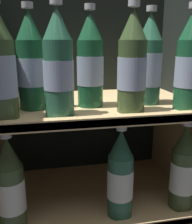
{
  "coord_description": "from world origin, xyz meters",
  "views": [
    {
      "loc": [
        -0.13,
        -0.54,
        0.7
      ],
      "look_at": [
        0.0,
        0.13,
        0.52
      ],
      "focal_mm": 42.0,
      "sensor_mm": 36.0,
      "label": 1
    }
  ],
  "objects_px": {
    "bottle_upper_front_3": "(190,64)",
    "bottle_lower_front_0": "(11,188)",
    "bottle_upper_back_2": "(149,62)",
    "bottle_lower_front_2": "(183,170)",
    "bottle_upper_front_1": "(58,66)",
    "bottle_lower_front_1": "(120,176)",
    "bottle_upper_back_1": "(90,63)",
    "bottle_upper_front_2": "(132,65)",
    "bottle_upper_back_0": "(31,64)",
    "bottle_upper_front_0": "(0,68)"
  },
  "relations": [
    {
      "from": "bottle_lower_front_0",
      "to": "bottle_upper_back_0",
      "type": "bearing_deg",
      "value": 50.57
    },
    {
      "from": "bottle_upper_front_0",
      "to": "bottle_lower_front_2",
      "type": "bearing_deg",
      "value": 0.0
    },
    {
      "from": "bottle_lower_front_1",
      "to": "bottle_upper_front_0",
      "type": "bearing_deg",
      "value": 180.0
    },
    {
      "from": "bottle_upper_front_3",
      "to": "bottle_lower_front_1",
      "type": "bearing_deg",
      "value": 180.0
    },
    {
      "from": "bottle_upper_back_0",
      "to": "bottle_lower_front_1",
      "type": "distance_m",
      "value": 0.37
    },
    {
      "from": "bottle_upper_front_0",
      "to": "bottle_upper_front_3",
      "type": "xyz_separation_m",
      "value": [
        0.45,
        -0.0,
        0.0
      ]
    },
    {
      "from": "bottle_upper_front_0",
      "to": "bottle_upper_front_2",
      "type": "height_order",
      "value": "same"
    },
    {
      "from": "bottle_upper_front_0",
      "to": "bottle_upper_back_0",
      "type": "relative_size",
      "value": 1.0
    },
    {
      "from": "bottle_lower_front_1",
      "to": "bottle_upper_front_2",
      "type": "bearing_deg",
      "value": 0.0
    },
    {
      "from": "bottle_upper_front_3",
      "to": "bottle_lower_front_0",
      "type": "bearing_deg",
      "value": 180.0
    },
    {
      "from": "bottle_upper_front_1",
      "to": "bottle_lower_front_1",
      "type": "height_order",
      "value": "bottle_upper_front_1"
    },
    {
      "from": "bottle_upper_front_0",
      "to": "bottle_upper_back_2",
      "type": "distance_m",
      "value": 0.38
    },
    {
      "from": "bottle_upper_front_2",
      "to": "bottle_lower_front_0",
      "type": "height_order",
      "value": "bottle_upper_front_2"
    },
    {
      "from": "bottle_upper_front_3",
      "to": "bottle_upper_front_2",
      "type": "bearing_deg",
      "value": 180.0
    },
    {
      "from": "bottle_upper_back_2",
      "to": "bottle_lower_front_0",
      "type": "relative_size",
      "value": 1.0
    },
    {
      "from": "bottle_upper_front_2",
      "to": "bottle_upper_back_0",
      "type": "xyz_separation_m",
      "value": [
        -0.23,
        0.08,
        0.0
      ]
    },
    {
      "from": "bottle_upper_back_2",
      "to": "bottle_upper_front_0",
      "type": "bearing_deg",
      "value": -168.29
    },
    {
      "from": "bottle_lower_front_1",
      "to": "bottle_upper_front_3",
      "type": "bearing_deg",
      "value": -0.0
    },
    {
      "from": "bottle_upper_front_0",
      "to": "bottle_lower_front_0",
      "type": "relative_size",
      "value": 1.0
    },
    {
      "from": "bottle_upper_front_2",
      "to": "bottle_upper_back_2",
      "type": "relative_size",
      "value": 1.0
    },
    {
      "from": "bottle_upper_front_3",
      "to": "bottle_upper_back_1",
      "type": "distance_m",
      "value": 0.25
    },
    {
      "from": "bottle_upper_front_3",
      "to": "bottle_upper_back_0",
      "type": "relative_size",
      "value": 1.0
    },
    {
      "from": "bottle_lower_front_0",
      "to": "bottle_lower_front_1",
      "type": "bearing_deg",
      "value": 0.0
    },
    {
      "from": "bottle_upper_front_2",
      "to": "bottle_upper_back_2",
      "type": "distance_m",
      "value": 0.11
    },
    {
      "from": "bottle_upper_front_3",
      "to": "bottle_lower_front_0",
      "type": "xyz_separation_m",
      "value": [
        -0.45,
        0.0,
        -0.29
      ]
    },
    {
      "from": "bottle_upper_front_3",
      "to": "bottle_lower_front_0",
      "type": "distance_m",
      "value": 0.53
    },
    {
      "from": "bottle_upper_back_0",
      "to": "bottle_lower_front_2",
      "type": "relative_size",
      "value": 1.0
    },
    {
      "from": "bottle_upper_front_1",
      "to": "bottle_upper_front_3",
      "type": "distance_m",
      "value": 0.32
    },
    {
      "from": "bottle_upper_back_1",
      "to": "bottle_lower_front_2",
      "type": "xyz_separation_m",
      "value": [
        0.25,
        -0.08,
        -0.29
      ]
    },
    {
      "from": "bottle_upper_front_2",
      "to": "bottle_upper_back_0",
      "type": "relative_size",
      "value": 1.0
    },
    {
      "from": "bottle_upper_front_3",
      "to": "bottle_upper_back_1",
      "type": "bearing_deg",
      "value": 161.86
    },
    {
      "from": "bottle_upper_front_3",
      "to": "bottle_upper_back_0",
      "type": "xyz_separation_m",
      "value": [
        -0.38,
        0.08,
        0.0
      ]
    },
    {
      "from": "bottle_upper_front_2",
      "to": "bottle_lower_front_2",
      "type": "height_order",
      "value": "bottle_upper_front_2"
    },
    {
      "from": "bottle_upper_front_0",
      "to": "bottle_upper_back_2",
      "type": "relative_size",
      "value": 1.0
    },
    {
      "from": "bottle_upper_back_1",
      "to": "bottle_lower_front_1",
      "type": "xyz_separation_m",
      "value": [
        0.06,
        -0.08,
        -0.29
      ]
    },
    {
      "from": "bottle_upper_front_2",
      "to": "bottle_upper_front_3",
      "type": "xyz_separation_m",
      "value": [
        0.15,
        -0.0,
        0.0
      ]
    },
    {
      "from": "bottle_upper_back_2",
      "to": "bottle_lower_front_2",
      "type": "height_order",
      "value": "bottle_upper_back_2"
    },
    {
      "from": "bottle_upper_back_2",
      "to": "bottle_upper_back_1",
      "type": "bearing_deg",
      "value": 180.0
    },
    {
      "from": "bottle_lower_front_1",
      "to": "bottle_lower_front_2",
      "type": "relative_size",
      "value": 1.0
    },
    {
      "from": "bottle_upper_front_0",
      "to": "bottle_upper_back_0",
      "type": "height_order",
      "value": "same"
    },
    {
      "from": "bottle_upper_back_2",
      "to": "bottle_lower_front_0",
      "type": "bearing_deg",
      "value": -168.32
    },
    {
      "from": "bottle_upper_back_0",
      "to": "bottle_lower_front_1",
      "type": "bearing_deg",
      "value": -19.85
    },
    {
      "from": "bottle_upper_front_3",
      "to": "bottle_upper_back_1",
      "type": "height_order",
      "value": "same"
    },
    {
      "from": "bottle_lower_front_0",
      "to": "bottle_lower_front_2",
      "type": "bearing_deg",
      "value": 0.0
    },
    {
      "from": "bottle_upper_front_2",
      "to": "bottle_upper_back_1",
      "type": "bearing_deg",
      "value": 138.21
    },
    {
      "from": "bottle_upper_back_1",
      "to": "bottle_upper_back_2",
      "type": "relative_size",
      "value": 1.0
    },
    {
      "from": "bottle_upper_back_1",
      "to": "bottle_upper_back_2",
      "type": "distance_m",
      "value": 0.16
    },
    {
      "from": "bottle_upper_back_1",
      "to": "bottle_upper_back_2",
      "type": "bearing_deg",
      "value": 0.0
    },
    {
      "from": "bottle_upper_front_0",
      "to": "bottle_lower_front_2",
      "type": "distance_m",
      "value": 0.54
    },
    {
      "from": "bottle_upper_front_1",
      "to": "bottle_upper_front_3",
      "type": "relative_size",
      "value": 1.0
    }
  ]
}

